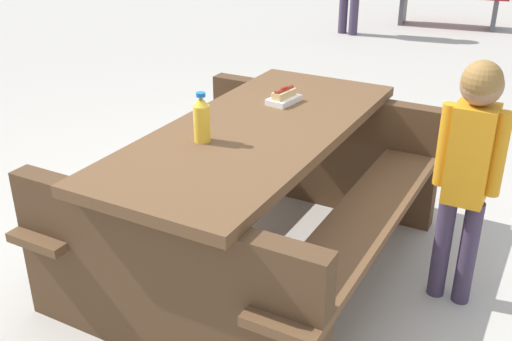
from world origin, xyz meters
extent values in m
plane|color=#B7B2A8|center=(0.00, 0.00, 0.00)|extent=(30.00, 30.00, 0.00)
cube|color=brown|center=(0.00, 0.00, 0.72)|extent=(1.88, 0.98, 0.05)
cube|color=brown|center=(0.07, 0.56, 0.43)|extent=(1.82, 0.50, 0.04)
cube|color=brown|center=(-0.07, -0.56, 0.43)|extent=(1.82, 0.50, 0.04)
cube|color=#4D3520|center=(0.77, -0.10, 0.35)|extent=(0.27, 1.40, 0.70)
cube|color=#4D3520|center=(-0.77, 0.10, 0.35)|extent=(0.27, 1.40, 0.70)
cylinder|color=yellow|center=(-0.25, 0.15, 0.83)|extent=(0.07, 0.07, 0.16)
cone|color=yellow|center=(-0.25, 0.15, 0.93)|extent=(0.07, 0.07, 0.04)
cylinder|color=blue|center=(-0.25, 0.15, 0.96)|extent=(0.04, 0.04, 0.02)
cube|color=white|center=(0.37, -0.01, 0.77)|extent=(0.20, 0.15, 0.03)
cube|color=#D8B272|center=(0.37, -0.01, 0.80)|extent=(0.16, 0.09, 0.04)
cylinder|color=maroon|center=(0.37, -0.01, 0.82)|extent=(0.14, 0.06, 0.03)
ellipsoid|color=maroon|center=(0.37, -0.01, 0.83)|extent=(0.07, 0.04, 0.01)
cylinder|color=#3F334C|center=(0.08, -0.89, 0.26)|extent=(0.08, 0.08, 0.52)
cylinder|color=#3F334C|center=(0.06, -1.00, 0.26)|extent=(0.08, 0.08, 0.52)
cube|color=orange|center=(0.07, -0.95, 0.73)|extent=(0.18, 0.19, 0.44)
cylinder|color=orange|center=(0.08, -0.84, 0.76)|extent=(0.06, 0.06, 0.37)
cylinder|color=orange|center=(0.06, -1.05, 0.76)|extent=(0.06, 0.06, 0.37)
sphere|color=#997051|center=(0.07, -0.95, 1.04)|extent=(0.17, 0.17, 0.17)
sphere|color=olive|center=(0.06, -0.94, 1.06)|extent=(0.16, 0.16, 0.16)
cube|color=#4C4C51|center=(6.30, 0.28, 0.21)|extent=(0.36, 0.07, 0.41)
cube|color=#4C4C51|center=(6.32, -0.92, 0.21)|extent=(0.36, 0.07, 0.41)
cylinder|color=#3F334C|center=(5.34, 0.76, 0.36)|extent=(0.11, 0.11, 0.73)
cylinder|color=#3F334C|center=(5.39, 0.91, 0.36)|extent=(0.11, 0.11, 0.73)
camera|label=1|loc=(-2.44, -0.96, 1.76)|focal=42.50mm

